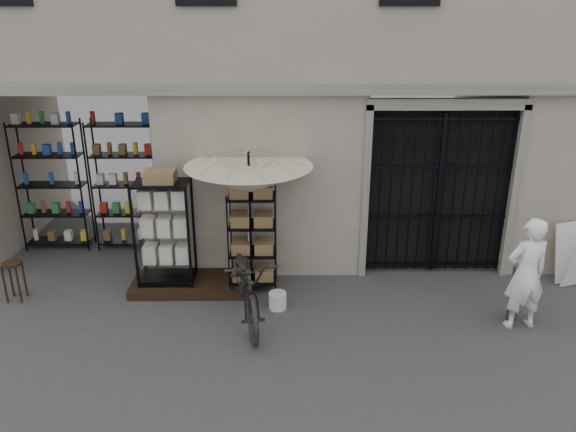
{
  "coord_description": "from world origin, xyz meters",
  "views": [
    {
      "loc": [
        -0.87,
        -6.87,
        4.51
      ],
      "look_at": [
        -0.8,
        1.4,
        1.35
      ],
      "focal_mm": 35.0,
      "sensor_mm": 36.0,
      "label": 1
    }
  ],
  "objects_px": {
    "display_cabinet": "(165,238)",
    "steel_bollard": "(515,293)",
    "white_bucket": "(278,300)",
    "easel_sign": "(575,256)",
    "wooden_stool": "(14,280)",
    "wire_rack": "(253,241)",
    "bicycle": "(248,317)",
    "shopkeeper": "(517,325)",
    "market_umbrella": "(249,172)"
  },
  "relations": [
    {
      "from": "display_cabinet",
      "to": "bicycle",
      "type": "height_order",
      "value": "display_cabinet"
    },
    {
      "from": "market_umbrella",
      "to": "steel_bollard",
      "type": "height_order",
      "value": "market_umbrella"
    },
    {
      "from": "white_bucket",
      "to": "bicycle",
      "type": "bearing_deg",
      "value": -149.39
    },
    {
      "from": "wire_rack",
      "to": "shopkeeper",
      "type": "height_order",
      "value": "wire_rack"
    },
    {
      "from": "wire_rack",
      "to": "white_bucket",
      "type": "height_order",
      "value": "wire_rack"
    },
    {
      "from": "display_cabinet",
      "to": "market_umbrella",
      "type": "height_order",
      "value": "market_umbrella"
    },
    {
      "from": "white_bucket",
      "to": "easel_sign",
      "type": "height_order",
      "value": "easel_sign"
    },
    {
      "from": "white_bucket",
      "to": "easel_sign",
      "type": "distance_m",
      "value": 5.04
    },
    {
      "from": "wooden_stool",
      "to": "steel_bollard",
      "type": "relative_size",
      "value": 0.75
    },
    {
      "from": "steel_bollard",
      "to": "shopkeeper",
      "type": "height_order",
      "value": "steel_bollard"
    },
    {
      "from": "wire_rack",
      "to": "white_bucket",
      "type": "distance_m",
      "value": 1.08
    },
    {
      "from": "white_bucket",
      "to": "bicycle",
      "type": "relative_size",
      "value": 0.13
    },
    {
      "from": "wooden_stool",
      "to": "easel_sign",
      "type": "relative_size",
      "value": 0.64
    },
    {
      "from": "bicycle",
      "to": "easel_sign",
      "type": "bearing_deg",
      "value": -0.98
    },
    {
      "from": "wooden_stool",
      "to": "easel_sign",
      "type": "distance_m",
      "value": 9.2
    },
    {
      "from": "wire_rack",
      "to": "wooden_stool",
      "type": "distance_m",
      "value": 3.86
    },
    {
      "from": "market_umbrella",
      "to": "white_bucket",
      "type": "height_order",
      "value": "market_umbrella"
    },
    {
      "from": "wire_rack",
      "to": "white_bucket",
      "type": "bearing_deg",
      "value": -37.85
    },
    {
      "from": "display_cabinet",
      "to": "easel_sign",
      "type": "height_order",
      "value": "display_cabinet"
    },
    {
      "from": "display_cabinet",
      "to": "steel_bollard",
      "type": "distance_m",
      "value": 5.51
    },
    {
      "from": "display_cabinet",
      "to": "easel_sign",
      "type": "relative_size",
      "value": 1.82
    },
    {
      "from": "bicycle",
      "to": "shopkeeper",
      "type": "height_order",
      "value": "bicycle"
    },
    {
      "from": "display_cabinet",
      "to": "bicycle",
      "type": "bearing_deg",
      "value": -10.56
    },
    {
      "from": "bicycle",
      "to": "easel_sign",
      "type": "height_order",
      "value": "bicycle"
    },
    {
      "from": "white_bucket",
      "to": "wooden_stool",
      "type": "height_order",
      "value": "wooden_stool"
    },
    {
      "from": "white_bucket",
      "to": "wooden_stool",
      "type": "bearing_deg",
      "value": 175.74
    },
    {
      "from": "white_bucket",
      "to": "easel_sign",
      "type": "bearing_deg",
      "value": 8.56
    },
    {
      "from": "shopkeeper",
      "to": "wooden_stool",
      "type": "bearing_deg",
      "value": -15.51
    },
    {
      "from": "bicycle",
      "to": "steel_bollard",
      "type": "relative_size",
      "value": 2.47
    },
    {
      "from": "market_umbrella",
      "to": "shopkeeper",
      "type": "distance_m",
      "value": 4.66
    },
    {
      "from": "wooden_stool",
      "to": "shopkeeper",
      "type": "bearing_deg",
      "value": -6.26
    },
    {
      "from": "display_cabinet",
      "to": "steel_bollard",
      "type": "xyz_separation_m",
      "value": [
        5.39,
        -1.02,
        -0.49
      ]
    },
    {
      "from": "shopkeeper",
      "to": "wire_rack",
      "type": "bearing_deg",
      "value": -26.65
    },
    {
      "from": "easel_sign",
      "to": "shopkeeper",
      "type": "bearing_deg",
      "value": -154.1
    },
    {
      "from": "shopkeeper",
      "to": "steel_bollard",
      "type": "bearing_deg",
      "value": -92.14
    },
    {
      "from": "display_cabinet",
      "to": "wire_rack",
      "type": "distance_m",
      "value": 1.43
    },
    {
      "from": "bicycle",
      "to": "wooden_stool",
      "type": "xyz_separation_m",
      "value": [
        -3.76,
        0.59,
        0.35
      ]
    },
    {
      "from": "display_cabinet",
      "to": "shopkeeper",
      "type": "xyz_separation_m",
      "value": [
        5.42,
        -1.21,
        -0.92
      ]
    },
    {
      "from": "white_bucket",
      "to": "shopkeeper",
      "type": "bearing_deg",
      "value": -8.6
    },
    {
      "from": "market_umbrella",
      "to": "shopkeeper",
      "type": "relative_size",
      "value": 1.65
    },
    {
      "from": "display_cabinet",
      "to": "bicycle",
      "type": "relative_size",
      "value": 0.87
    },
    {
      "from": "display_cabinet",
      "to": "wire_rack",
      "type": "relative_size",
      "value": 1.08
    },
    {
      "from": "steel_bollard",
      "to": "shopkeeper",
      "type": "xyz_separation_m",
      "value": [
        0.02,
        -0.19,
        -0.43
      ]
    },
    {
      "from": "wire_rack",
      "to": "shopkeeper",
      "type": "xyz_separation_m",
      "value": [
        3.99,
        -1.25,
        -0.84
      ]
    },
    {
      "from": "wire_rack",
      "to": "bicycle",
      "type": "height_order",
      "value": "wire_rack"
    },
    {
      "from": "market_umbrella",
      "to": "easel_sign",
      "type": "height_order",
      "value": "market_umbrella"
    },
    {
      "from": "wire_rack",
      "to": "shopkeeper",
      "type": "bearing_deg",
      "value": 4.54
    },
    {
      "from": "market_umbrella",
      "to": "easel_sign",
      "type": "xyz_separation_m",
      "value": [
        5.41,
        0.12,
        -1.52
      ]
    },
    {
      "from": "wooden_stool",
      "to": "display_cabinet",
      "type": "bearing_deg",
      "value": 8.41
    },
    {
      "from": "white_bucket",
      "to": "steel_bollard",
      "type": "relative_size",
      "value": 0.32
    }
  ]
}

